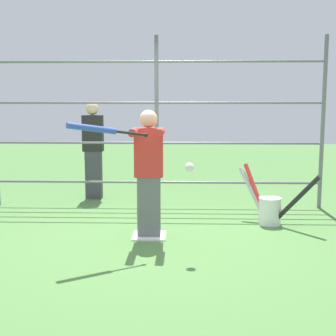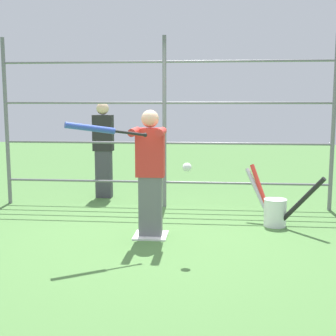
% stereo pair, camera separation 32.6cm
% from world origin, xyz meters
% --- Properties ---
extents(ground_plane, '(24.00, 24.00, 0.00)m').
position_xyz_m(ground_plane, '(0.00, 0.00, 0.00)').
color(ground_plane, '#4C7A3D').
extents(home_plate, '(0.40, 0.40, 0.02)m').
position_xyz_m(home_plate, '(0.00, 0.00, 0.01)').
color(home_plate, white).
rests_on(home_plate, ground).
extents(fence_backstop, '(5.03, 0.06, 2.58)m').
position_xyz_m(fence_backstop, '(0.00, -1.60, 1.29)').
color(fence_backstop, slate).
rests_on(fence_backstop, ground).
extents(batter, '(0.39, 0.51, 1.52)m').
position_xyz_m(batter, '(0.00, 0.02, 0.82)').
color(batter, slate).
rests_on(batter, ground).
extents(baseball_bat_swinging, '(0.80, 0.49, 0.19)m').
position_xyz_m(baseball_bat_swinging, '(0.46, 0.67, 1.34)').
color(baseball_bat_swinging, black).
extents(softball_in_flight, '(0.10, 0.10, 0.10)m').
position_xyz_m(softball_in_flight, '(-0.47, 0.66, 0.95)').
color(softball_in_flight, white).
extents(bat_bucket, '(0.94, 0.87, 0.76)m').
position_xyz_m(bat_bucket, '(-1.55, -0.63, 0.23)').
color(bat_bucket, white).
rests_on(bat_bucket, ground).
extents(bystander_behind_fence, '(0.33, 0.20, 1.60)m').
position_xyz_m(bystander_behind_fence, '(1.09, -2.19, 0.83)').
color(bystander_behind_fence, '#3F3F47').
rests_on(bystander_behind_fence, ground).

